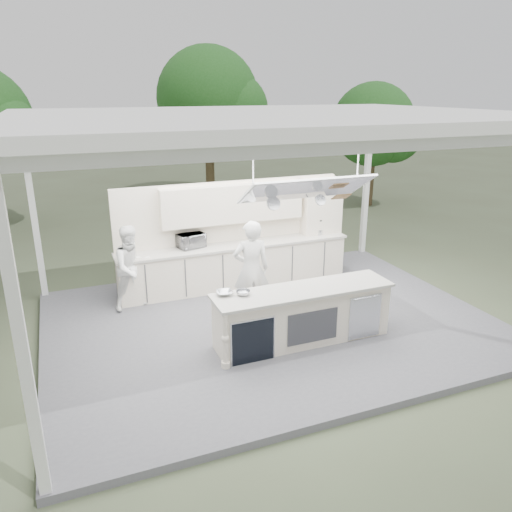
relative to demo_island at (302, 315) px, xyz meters
name	(u,v)px	position (x,y,z in m)	size (l,w,h in m)	color
ground	(270,326)	(-0.18, 0.91, -0.60)	(90.00, 90.00, 0.00)	#465238
stage_deck	(270,323)	(-0.18, 0.91, -0.54)	(8.00, 6.00, 0.12)	#56555A
tent	(273,122)	(-0.18, 0.90, 3.11)	(8.20, 6.20, 3.86)	white
demo_island	(302,315)	(0.00, 0.00, 0.00)	(3.10, 0.79, 0.95)	white
back_counter	(236,265)	(-0.18, 2.81, 0.00)	(5.08, 0.72, 0.95)	white
back_wall_unit	(251,217)	(0.27, 3.03, 0.98)	(5.05, 0.48, 2.25)	white
tree_cluster	(152,117)	(-0.34, 10.68, 2.69)	(19.55, 9.40, 5.85)	#4D3F26
head_chef	(251,269)	(-0.42, 1.27, 0.45)	(0.68, 0.44, 1.86)	white
sous_chef	(133,268)	(-2.41, 2.46, 0.36)	(0.81, 0.63, 1.66)	white
toaster_oven	(191,241)	(-1.12, 2.91, 0.62)	(0.54, 0.37, 0.30)	silver
bowl_large	(225,293)	(-1.28, 0.26, 0.51)	(0.27, 0.27, 0.07)	silver
bowl_small	(243,293)	(-1.00, 0.15, 0.51)	(0.23, 0.23, 0.07)	#B3B6BA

